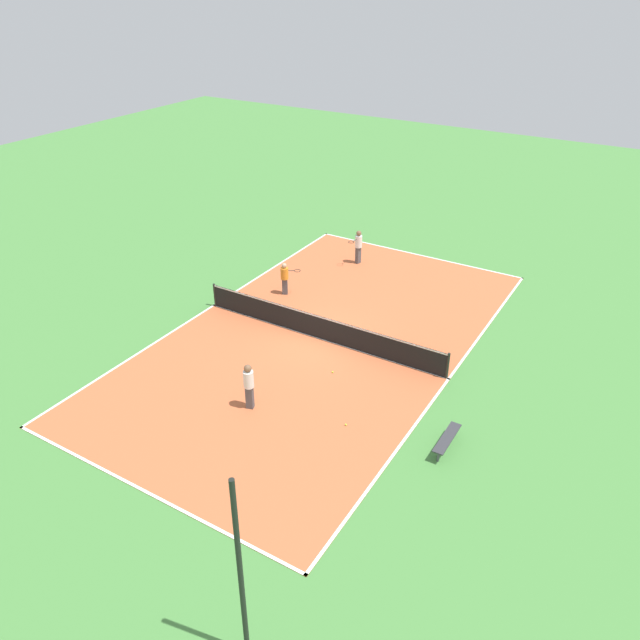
# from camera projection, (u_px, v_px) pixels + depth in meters

# --- Properties ---
(ground_plane) EXTENTS (80.00, 80.00, 0.00)m
(ground_plane) POSITION_uv_depth(u_px,v_px,m) (320.00, 339.00, 25.88)
(ground_plane) COLOR #47843D
(court_surface) EXTENTS (11.38, 20.23, 0.02)m
(court_surface) POSITION_uv_depth(u_px,v_px,m) (320.00, 339.00, 25.87)
(court_surface) COLOR #C66038
(court_surface) RESTS_ON ground_plane
(tennis_net) EXTENTS (11.18, 0.10, 1.10)m
(tennis_net) POSITION_uv_depth(u_px,v_px,m) (320.00, 327.00, 25.59)
(tennis_net) COLOR black
(tennis_net) RESTS_ON court_surface
(bench) EXTENTS (0.36, 1.69, 0.45)m
(bench) POSITION_uv_depth(u_px,v_px,m) (447.00, 439.00, 19.83)
(bench) COLOR #333338
(bench) RESTS_ON ground_plane
(player_center_orange) EXTENTS (0.97, 0.76, 1.57)m
(player_center_orange) POSITION_uv_depth(u_px,v_px,m) (285.00, 277.00, 28.93)
(player_center_orange) COLOR #4C4C51
(player_center_orange) RESTS_ON court_surface
(player_near_white) EXTENTS (0.50, 0.98, 1.77)m
(player_near_white) POSITION_uv_depth(u_px,v_px,m) (358.00, 245.00, 31.90)
(player_near_white) COLOR #4C4C51
(player_near_white) RESTS_ON court_surface
(player_far_white) EXTENTS (0.45, 0.45, 1.78)m
(player_far_white) POSITION_uv_depth(u_px,v_px,m) (249.00, 383.00, 21.33)
(player_far_white) COLOR #4C4C51
(player_far_white) RESTS_ON court_surface
(tennis_ball_far_baseline) EXTENTS (0.07, 0.07, 0.07)m
(tennis_ball_far_baseline) POSITION_uv_depth(u_px,v_px,m) (346.00, 425.00, 20.96)
(tennis_ball_far_baseline) COLOR #CCE033
(tennis_ball_far_baseline) RESTS_ON court_surface
(tennis_ball_near_net) EXTENTS (0.07, 0.07, 0.07)m
(tennis_ball_near_net) POSITION_uv_depth(u_px,v_px,m) (333.00, 372.00, 23.67)
(tennis_ball_near_net) COLOR #CCE033
(tennis_ball_near_net) RESTS_ON court_surface
(fence_post_back_left) EXTENTS (0.12, 0.12, 5.28)m
(fence_post_back_left) POSITION_uv_depth(u_px,v_px,m) (241.00, 575.00, 12.78)
(fence_post_back_left) COLOR black
(fence_post_back_left) RESTS_ON ground_plane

